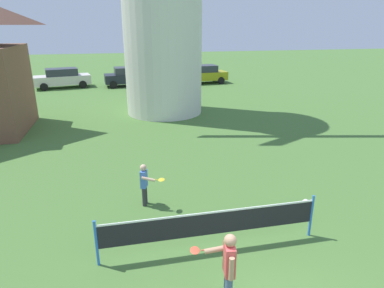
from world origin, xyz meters
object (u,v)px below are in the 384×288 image
player_near (228,266)px  parked_car_mustard (203,74)px  player_far (145,182)px  stray_ball (306,203)px  tennis_net (211,224)px  parked_car_black (128,76)px  parked_car_cream (62,78)px

player_near → parked_car_mustard: parked_car_mustard is taller
player_far → stray_ball: (4.48, -1.07, -0.61)m
tennis_net → parked_car_black: 22.67m
tennis_net → stray_ball: size_ratio=24.69×
player_far → stray_ball: size_ratio=6.09×
player_near → stray_ball: size_ratio=7.24×
player_far → parked_car_cream: bearing=103.5°
parked_car_cream → parked_car_black: bearing=-3.2°
player_near → stray_ball: (3.33, 2.92, -0.74)m
player_near → parked_car_black: parked_car_black is taller
player_far → parked_car_black: size_ratio=0.32×
parked_car_mustard → parked_car_cream: bearing=178.5°
tennis_net → parked_car_mustard: size_ratio=1.20×
parked_car_cream → parked_car_mustard: (11.73, -0.31, -0.00)m
player_near → player_far: bearing=106.1°
parked_car_cream → stray_ball: bearing=-66.5°
tennis_net → player_near: player_near is taller
stray_ball → parked_car_mustard: (2.34, 21.32, 0.71)m
player_near → parked_car_cream: 25.29m
parked_car_cream → tennis_net: bearing=-74.9°
tennis_net → player_near: 1.62m
tennis_net → parked_car_black: (-0.94, 22.65, 0.12)m
player_near → player_far: 4.16m
stray_ball → parked_car_cream: (-9.40, 21.63, 0.71)m
player_near → parked_car_black: (-0.81, 24.26, -0.04)m
player_near → parked_car_cream: size_ratio=0.33×
tennis_net → player_far: bearing=118.3°
parked_car_cream → parked_car_mustard: bearing=-1.5°
parked_car_mustard → parked_car_black: bearing=179.9°
parked_car_black → parked_car_cream: bearing=176.8°
player_far → parked_car_mustard: bearing=71.4°
parked_car_black → tennis_net: bearing=-87.6°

